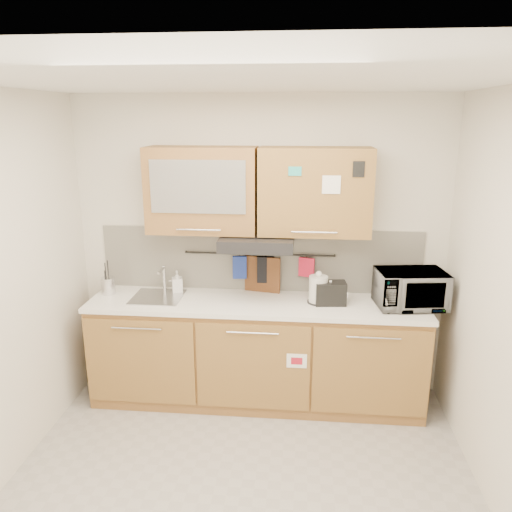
# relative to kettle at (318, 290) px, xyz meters

# --- Properties ---
(floor) EXTENTS (3.20, 3.20, 0.00)m
(floor) POSITION_rel_kettle_xyz_m (-0.51, -1.21, -1.03)
(floor) COLOR #9E9993
(floor) RESTS_ON ground
(ceiling) EXTENTS (3.20, 3.20, 0.00)m
(ceiling) POSITION_rel_kettle_xyz_m (-0.51, -1.21, 1.57)
(ceiling) COLOR white
(ceiling) RESTS_ON wall_back
(wall_back) EXTENTS (3.20, 0.00, 3.20)m
(wall_back) POSITION_rel_kettle_xyz_m (-0.51, 0.29, 0.27)
(wall_back) COLOR silver
(wall_back) RESTS_ON ground
(base_cabinet) EXTENTS (2.80, 0.64, 0.88)m
(base_cabinet) POSITION_rel_kettle_xyz_m (-0.51, -0.02, -0.62)
(base_cabinet) COLOR #A3733A
(base_cabinet) RESTS_ON floor
(countertop) EXTENTS (2.82, 0.62, 0.04)m
(countertop) POSITION_rel_kettle_xyz_m (-0.51, -0.02, -0.13)
(countertop) COLOR white
(countertop) RESTS_ON base_cabinet
(backsplash) EXTENTS (2.80, 0.02, 0.56)m
(backsplash) POSITION_rel_kettle_xyz_m (-0.51, 0.28, 0.17)
(backsplash) COLOR silver
(backsplash) RESTS_ON countertop
(upper_cabinets) EXTENTS (1.82, 0.37, 0.70)m
(upper_cabinets) POSITION_rel_kettle_xyz_m (-0.52, 0.11, 0.80)
(upper_cabinets) COLOR #A3733A
(upper_cabinets) RESTS_ON wall_back
(range_hood) EXTENTS (0.60, 0.46, 0.10)m
(range_hood) POSITION_rel_kettle_xyz_m (-0.51, 0.04, 0.39)
(range_hood) COLOR black
(range_hood) RESTS_ON upper_cabinets
(sink) EXTENTS (0.42, 0.40, 0.26)m
(sink) POSITION_rel_kettle_xyz_m (-1.36, -0.00, -0.11)
(sink) COLOR silver
(sink) RESTS_ON countertop
(utensil_rail) EXTENTS (1.30, 0.02, 0.02)m
(utensil_rail) POSITION_rel_kettle_xyz_m (-0.51, 0.24, 0.23)
(utensil_rail) COLOR black
(utensil_rail) RESTS_ON backsplash
(utensil_crock) EXTENTS (0.14, 0.14, 0.30)m
(utensil_crock) POSITION_rel_kettle_xyz_m (-1.81, 0.04, -0.03)
(utensil_crock) COLOR silver
(utensil_crock) RESTS_ON countertop
(kettle) EXTENTS (0.20, 0.18, 0.28)m
(kettle) POSITION_rel_kettle_xyz_m (0.00, 0.00, 0.00)
(kettle) COLOR silver
(kettle) RESTS_ON countertop
(toaster) EXTENTS (0.26, 0.17, 0.19)m
(toaster) POSITION_rel_kettle_xyz_m (0.10, -0.02, -0.01)
(toaster) COLOR black
(toaster) RESTS_ON countertop
(microwave) EXTENTS (0.58, 0.44, 0.30)m
(microwave) POSITION_rel_kettle_xyz_m (0.74, -0.01, 0.04)
(microwave) COLOR #999999
(microwave) RESTS_ON countertop
(soap_bottle) EXTENTS (0.11, 0.11, 0.20)m
(soap_bottle) POSITION_rel_kettle_xyz_m (-1.23, 0.14, -0.01)
(soap_bottle) COLOR #999999
(soap_bottle) RESTS_ON countertop
(cutting_board) EXTENTS (0.32, 0.09, 0.39)m
(cutting_board) POSITION_rel_kettle_xyz_m (-0.48, 0.23, 0.01)
(cutting_board) COLOR brown
(cutting_board) RESTS_ON utensil_rail
(oven_mitt) EXTENTS (0.12, 0.05, 0.20)m
(oven_mitt) POSITION_rel_kettle_xyz_m (-0.68, 0.23, 0.11)
(oven_mitt) COLOR #213698
(oven_mitt) RESTS_ON utensil_rail
(dark_pouch) EXTENTS (0.15, 0.05, 0.23)m
(dark_pouch) POSITION_rel_kettle_xyz_m (-0.46, 0.23, 0.09)
(dark_pouch) COLOR black
(dark_pouch) RESTS_ON utensil_rail
(pot_holder) EXTENTS (0.14, 0.06, 0.17)m
(pot_holder) POSITION_rel_kettle_xyz_m (-0.10, 0.23, 0.13)
(pot_holder) COLOR red
(pot_holder) RESTS_ON utensil_rail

